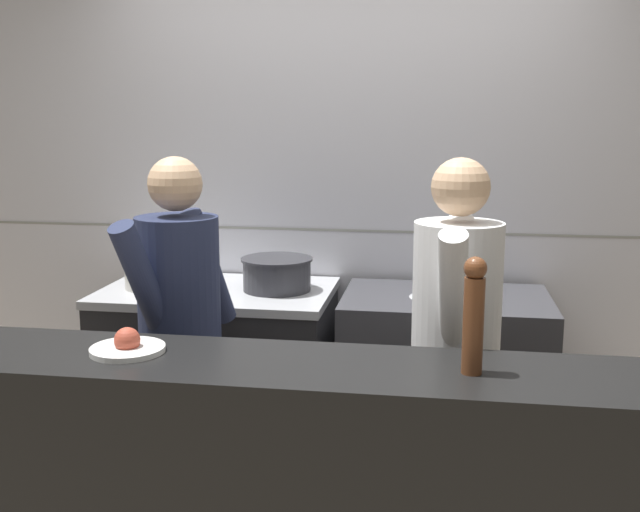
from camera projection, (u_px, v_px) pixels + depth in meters
The scene contains 11 objects.
wall_back_tiled at pixel (347, 201), 3.89m from camera, with size 8.00×0.06×2.60m.
oven_range at pixel (220, 376), 3.75m from camera, with size 1.12×0.71×0.90m.
prep_counter at pixel (444, 389), 3.57m from camera, with size 0.96×0.65×0.91m.
pass_counter at pixel (258, 511), 2.39m from camera, with size 2.97×0.45×1.00m.
stock_pot at pixel (151, 271), 3.67m from camera, with size 0.27×0.27×0.15m.
sauce_pot at pixel (277, 273), 3.62m from camera, with size 0.35×0.35×0.16m.
mixing_bowl_steel at pixel (437, 287), 3.47m from camera, with size 0.25×0.25×0.10m.
plated_dish_main at pixel (127, 346), 2.38m from camera, with size 0.24×0.24×0.08m.
pepper_mill at pixel (474, 313), 2.16m from camera, with size 0.07×0.07×0.35m.
chef_head_cook at pixel (180, 335), 2.96m from camera, with size 0.41×0.68×1.59m.
chef_sous at pixel (455, 349), 2.77m from camera, with size 0.35×0.70×1.59m.
Camera 1 is at (0.47, -2.42, 1.74)m, focal length 42.00 mm.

